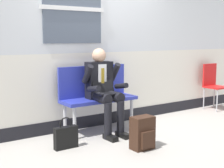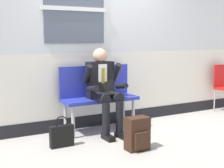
# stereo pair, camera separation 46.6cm
# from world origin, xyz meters

# --- Properties ---
(ground_plane) EXTENTS (18.00, 18.00, 0.00)m
(ground_plane) POSITION_xyz_m (0.00, 0.00, 0.00)
(ground_plane) COLOR #9E9991
(station_wall) EXTENTS (6.88, 0.16, 2.75)m
(station_wall) POSITION_xyz_m (-0.00, 0.55, 1.37)
(station_wall) COLOR silver
(station_wall) RESTS_ON ground
(bench_with_person) EXTENTS (1.18, 0.42, 1.00)m
(bench_with_person) POSITION_xyz_m (-0.20, 0.28, 0.59)
(bench_with_person) COLOR #28339E
(bench_with_person) RESTS_ON ground
(person_seated) EXTENTS (0.57, 0.70, 1.27)m
(person_seated) POSITION_xyz_m (-0.20, 0.07, 0.69)
(person_seated) COLOR black
(person_seated) RESTS_ON ground
(backpack) EXTENTS (0.29, 0.22, 0.43)m
(backpack) POSITION_xyz_m (-0.17, -0.80, 0.21)
(backpack) COLOR #331E14
(backpack) RESTS_ON ground
(handbag) EXTENTS (0.31, 0.09, 0.42)m
(handbag) POSITION_xyz_m (-0.98, -0.22, 0.15)
(handbag) COLOR black
(handbag) RESTS_ON ground
(folding_chair) EXTENTS (0.38, 0.38, 0.91)m
(folding_chair) POSITION_xyz_m (2.54, 0.25, 0.55)
(folding_chair) COLOR red
(folding_chair) RESTS_ON ground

